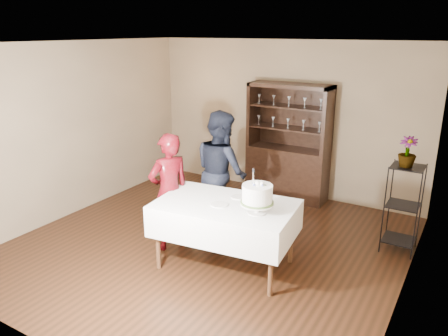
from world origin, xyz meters
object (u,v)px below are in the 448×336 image
(cake, at_px, (257,196))
(potted_plant, at_px, (407,152))
(cake_table, at_px, (225,218))
(woman, at_px, (169,192))
(plant_etagere, at_px, (403,205))
(man, at_px, (221,171))
(china_hutch, at_px, (288,161))

(cake, xyz_separation_m, potted_plant, (1.32, 1.57, 0.33))
(cake, bearing_deg, cake_table, 171.65)
(woman, bearing_deg, plant_etagere, 143.53)
(plant_etagere, relative_size, cake, 2.23)
(cake_table, bearing_deg, plant_etagere, 40.64)
(plant_etagere, xyz_separation_m, man, (-2.41, -0.63, 0.24))
(cake_table, height_order, cake, cake)
(woman, bearing_deg, cake_table, 111.22)
(plant_etagere, height_order, cake_table, plant_etagere)
(woman, bearing_deg, cake, 109.52)
(woman, distance_m, man, 0.91)
(cake_table, relative_size, woman, 1.12)
(woman, xyz_separation_m, man, (0.29, 0.86, 0.09))
(plant_etagere, xyz_separation_m, potted_plant, (-0.03, -0.04, 0.73))
(cake, height_order, potted_plant, potted_plant)
(china_hutch, bearing_deg, potted_plant, -28.09)
(plant_etagere, height_order, potted_plant, potted_plant)
(cake_table, distance_m, potted_plant, 2.44)
(china_hutch, relative_size, man, 1.12)
(cake_table, distance_m, man, 1.13)
(plant_etagere, distance_m, potted_plant, 0.73)
(plant_etagere, relative_size, woman, 0.75)
(cake_table, relative_size, potted_plant, 4.56)
(plant_etagere, height_order, cake, cake)
(woman, height_order, cake, woman)
(potted_plant, bearing_deg, cake_table, -139.76)
(china_hutch, height_order, woman, china_hutch)
(plant_etagere, distance_m, cake_table, 2.38)
(plant_etagere, bearing_deg, man, -165.33)
(china_hutch, xyz_separation_m, cake, (0.74, -2.67, 0.39))
(potted_plant, bearing_deg, man, -166.17)
(plant_etagere, relative_size, potted_plant, 3.06)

